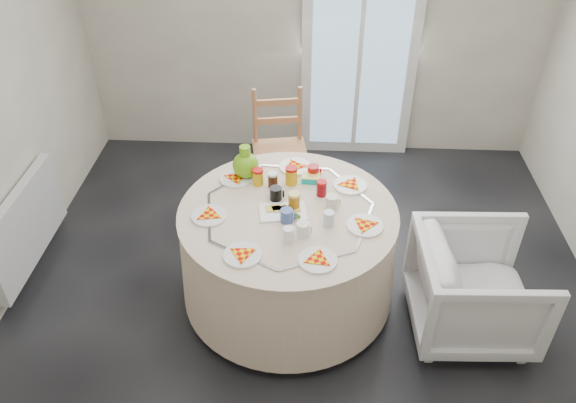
{
  "coord_description": "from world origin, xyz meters",
  "views": [
    {
      "loc": [
        0.02,
        -2.7,
        2.85
      ],
      "look_at": [
        -0.12,
        0.02,
        0.8
      ],
      "focal_mm": 35.0,
      "sensor_mm": 36.0,
      "label": 1
    }
  ],
  "objects_px": {
    "wooden_chair": "(280,151)",
    "armchair": "(477,282)",
    "green_pitcher": "(245,158)",
    "table": "(288,254)",
    "radiator": "(26,226)"
  },
  "relations": [
    {
      "from": "wooden_chair",
      "to": "armchair",
      "type": "bearing_deg",
      "value": -55.03
    },
    {
      "from": "radiator",
      "to": "green_pitcher",
      "type": "height_order",
      "value": "green_pitcher"
    },
    {
      "from": "wooden_chair",
      "to": "table",
      "type": "bearing_deg",
      "value": -93.12
    },
    {
      "from": "radiator",
      "to": "armchair",
      "type": "bearing_deg",
      "value": -7.57
    },
    {
      "from": "table",
      "to": "wooden_chair",
      "type": "xyz_separation_m",
      "value": [
        -0.12,
        1.11,
        0.09
      ]
    },
    {
      "from": "table",
      "to": "green_pitcher",
      "type": "xyz_separation_m",
      "value": [
        -0.3,
        0.36,
        0.49
      ]
    },
    {
      "from": "radiator",
      "to": "armchair",
      "type": "distance_m",
      "value": 3.02
    },
    {
      "from": "radiator",
      "to": "table",
      "type": "height_order",
      "value": "table"
    },
    {
      "from": "wooden_chair",
      "to": "armchair",
      "type": "relative_size",
      "value": 1.27
    },
    {
      "from": "table",
      "to": "green_pitcher",
      "type": "distance_m",
      "value": 0.68
    },
    {
      "from": "radiator",
      "to": "table",
      "type": "distance_m",
      "value": 1.83
    },
    {
      "from": "green_pitcher",
      "to": "table",
      "type": "bearing_deg",
      "value": -66.22
    },
    {
      "from": "armchair",
      "to": "green_pitcher",
      "type": "height_order",
      "value": "green_pitcher"
    },
    {
      "from": "armchair",
      "to": "green_pitcher",
      "type": "xyz_separation_m",
      "value": [
        -1.47,
        0.57,
        0.48
      ]
    },
    {
      "from": "radiator",
      "to": "wooden_chair",
      "type": "xyz_separation_m",
      "value": [
        1.7,
        0.92,
        0.09
      ]
    }
  ]
}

